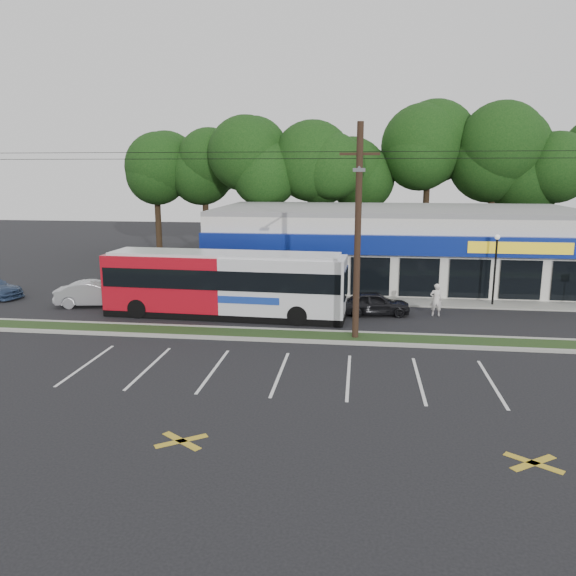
# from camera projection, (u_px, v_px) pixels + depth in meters

# --- Properties ---
(ground) EXTENTS (120.00, 120.00, 0.00)m
(ground) POSITION_uv_depth(u_px,v_px,m) (290.00, 343.00, 26.11)
(ground) COLOR black
(ground) RESTS_ON ground
(grass_strip) EXTENTS (40.00, 1.60, 0.12)m
(grass_strip) POSITION_uv_depth(u_px,v_px,m) (293.00, 336.00, 27.07)
(grass_strip) COLOR #203415
(grass_strip) RESTS_ON ground
(curb_south) EXTENTS (40.00, 0.25, 0.14)m
(curb_south) POSITION_uv_depth(u_px,v_px,m) (290.00, 341.00, 26.24)
(curb_south) COLOR #9E9E93
(curb_south) RESTS_ON ground
(curb_north) EXTENTS (40.00, 0.25, 0.14)m
(curb_north) POSITION_uv_depth(u_px,v_px,m) (295.00, 331.00, 27.89)
(curb_north) COLOR #9E9E93
(curb_north) RESTS_ON ground
(sidewalk) EXTENTS (32.00, 2.20, 0.10)m
(sidewalk) POSITION_uv_depth(u_px,v_px,m) (390.00, 301.00, 34.21)
(sidewalk) COLOR #9E9E93
(sidewalk) RESTS_ON ground
(strip_mall) EXTENTS (25.00, 12.55, 5.30)m
(strip_mall) POSITION_uv_depth(u_px,v_px,m) (393.00, 245.00, 40.33)
(strip_mall) COLOR beige
(strip_mall) RESTS_ON ground
(utility_pole) EXTENTS (50.00, 2.77, 10.00)m
(utility_pole) POSITION_uv_depth(u_px,v_px,m) (354.00, 226.00, 25.54)
(utility_pole) COLOR black
(utility_pole) RESTS_ON ground
(lamp_post) EXTENTS (0.30, 0.30, 4.25)m
(lamp_post) POSITION_uv_depth(u_px,v_px,m) (496.00, 261.00, 32.73)
(lamp_post) COLOR black
(lamp_post) RESTS_ON ground
(tree_line) EXTENTS (46.76, 6.76, 11.83)m
(tree_line) POSITION_uv_depth(u_px,v_px,m) (372.00, 164.00, 49.12)
(tree_line) COLOR black
(tree_line) RESTS_ON ground
(metrobus) EXTENTS (13.29, 3.35, 3.54)m
(metrobus) POSITION_uv_depth(u_px,v_px,m) (225.00, 283.00, 30.61)
(metrobus) COLOR #B10D1B
(metrobus) RESTS_ON ground
(car_dark) EXTENTS (4.05, 2.05, 1.32)m
(car_dark) POSITION_uv_depth(u_px,v_px,m) (374.00, 303.00, 31.11)
(car_dark) COLOR black
(car_dark) RESTS_ON ground
(car_silver) EXTENTS (4.72, 2.40, 1.48)m
(car_silver) POSITION_uv_depth(u_px,v_px,m) (95.00, 294.00, 33.12)
(car_silver) COLOR #97999E
(car_silver) RESTS_ON ground
(pedestrian_a) EXTENTS (0.67, 0.45, 1.82)m
(pedestrian_a) POSITION_uv_depth(u_px,v_px,m) (436.00, 300.00, 30.83)
(pedestrian_a) COLOR silver
(pedestrian_a) RESTS_ON ground
(pedestrian_b) EXTENTS (0.87, 0.71, 1.67)m
(pedestrian_b) POSITION_uv_depth(u_px,v_px,m) (340.00, 289.00, 33.94)
(pedestrian_b) COLOR silver
(pedestrian_b) RESTS_ON ground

